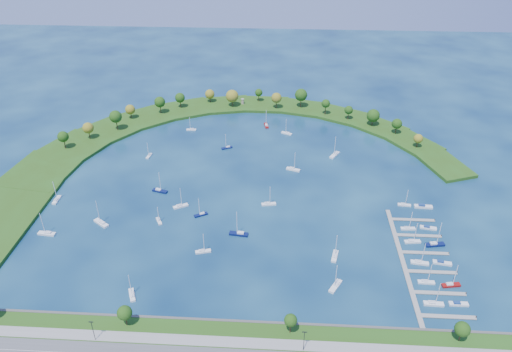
# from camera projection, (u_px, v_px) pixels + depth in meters

# --- Properties ---
(ground) EXTENTS (700.00, 700.00, 0.00)m
(ground) POSITION_uv_depth(u_px,v_px,m) (247.00, 186.00, 281.31)
(ground) COLOR #071D40
(ground) RESTS_ON ground
(breakwater) EXTENTS (286.74, 247.64, 2.00)m
(breakwater) POSITION_uv_depth(u_px,v_px,m) (184.00, 144.00, 324.49)
(breakwater) COLOR #2B4A13
(breakwater) RESTS_ON ground
(breakwater_trees) EXTENTS (238.11, 93.10, 14.90)m
(breakwater_trees) POSITION_uv_depth(u_px,v_px,m) (239.00, 107.00, 353.13)
(breakwater_trees) COLOR #382314
(breakwater_trees) RESTS_ON breakwater
(harbor_tower) EXTENTS (2.60, 2.60, 4.29)m
(harbor_tower) POSITION_uv_depth(u_px,v_px,m) (243.00, 101.00, 378.02)
(harbor_tower) COLOR gray
(harbor_tower) RESTS_ON breakwater
(dock_system) EXTENTS (24.28, 82.00, 1.60)m
(dock_system) POSITION_uv_depth(u_px,v_px,m) (418.00, 262.00, 225.03)
(dock_system) COLOR gray
(dock_system) RESTS_ON ground
(moored_boat_0) EXTENTS (5.00, 8.05, 11.48)m
(moored_boat_0) POSITION_uv_depth(u_px,v_px,m) (132.00, 295.00, 206.52)
(moored_boat_0) COLOR white
(moored_boat_0) RESTS_ON ground
(moored_boat_1) EXTENTS (9.85, 3.89, 14.10)m
(moored_boat_1) POSITION_uv_depth(u_px,v_px,m) (239.00, 233.00, 242.09)
(moored_boat_1) COLOR #0A1444
(moored_boat_1) RESTS_ON ground
(moored_boat_2) EXTENTS (9.00, 5.13, 12.77)m
(moored_boat_2) POSITION_uv_depth(u_px,v_px,m) (293.00, 169.00, 296.13)
(moored_boat_2) COLOR white
(moored_boat_2) RESTS_ON ground
(moored_boat_3) EXTENTS (9.17, 3.39, 13.18)m
(moored_boat_3) POSITION_uv_depth(u_px,v_px,m) (47.00, 233.00, 242.37)
(moored_boat_3) COLOR white
(moored_boat_3) RESTS_ON ground
(moored_boat_4) EXTENTS (4.69, 6.72, 9.72)m
(moored_boat_4) POSITION_uv_depth(u_px,v_px,m) (159.00, 220.00, 251.55)
(moored_boat_4) COLOR white
(moored_boat_4) RESTS_ON ground
(moored_boat_5) EXTENTS (6.71, 9.00, 13.18)m
(moored_boat_5) POSITION_uv_depth(u_px,v_px,m) (336.00, 285.00, 211.08)
(moored_boat_5) COLOR white
(moored_boat_5) RESTS_ON ground
(moored_boat_6) EXTENTS (8.29, 3.61, 11.79)m
(moored_boat_6) POSITION_uv_depth(u_px,v_px,m) (269.00, 203.00, 264.56)
(moored_boat_6) COLOR white
(moored_boat_6) RESTS_ON ground
(moored_boat_7) EXTENTS (7.47, 5.46, 10.89)m
(moored_boat_7) POSITION_uv_depth(u_px,v_px,m) (201.00, 214.00, 256.21)
(moored_boat_7) COLOR #0A1444
(moored_boat_7) RESTS_ON ground
(moored_boat_8) EXTENTS (2.33, 8.28, 12.16)m
(moored_boat_8) POSITION_uv_depth(u_px,v_px,m) (57.00, 199.00, 267.88)
(moored_boat_8) COLOR white
(moored_boat_8) RESTS_ON ground
(moored_boat_9) EXTENTS (4.23, 8.85, 12.55)m
(moored_boat_9) POSITION_uv_depth(u_px,v_px,m) (335.00, 256.00, 227.80)
(moored_boat_9) COLOR white
(moored_boat_9) RESTS_ON ground
(moored_boat_10) EXTENTS (8.07, 5.50, 11.63)m
(moored_boat_10) POSITION_uv_depth(u_px,v_px,m) (287.00, 133.00, 338.36)
(moored_boat_10) COLOR white
(moored_boat_10) RESTS_ON ground
(moored_boat_11) EXTENTS (7.00, 2.25, 10.17)m
(moored_boat_11) POSITION_uv_depth(u_px,v_px,m) (191.00, 129.00, 343.43)
(moored_boat_11) COLOR white
(moored_boat_11) RESTS_ON ground
(moored_boat_12) EXTENTS (8.36, 6.02, 12.16)m
(moored_boat_12) POSITION_uv_depth(u_px,v_px,m) (180.00, 206.00, 262.74)
(moored_boat_12) COLOR white
(moored_boat_12) RESTS_ON ground
(moored_boat_13) EXTENTS (3.91, 8.66, 12.30)m
(moored_boat_13) POSITION_uv_depth(u_px,v_px,m) (266.00, 125.00, 349.03)
(moored_boat_13) COLOR maroon
(moored_boat_13) RESTS_ON ground
(moored_boat_14) EXTENTS (9.25, 4.74, 13.10)m
(moored_boat_14) POSITION_uv_depth(u_px,v_px,m) (160.00, 190.00, 275.68)
(moored_boat_14) COLOR #0A1444
(moored_boat_14) RESTS_ON ground
(moored_boat_15) EXTENTS (7.46, 5.10, 10.76)m
(moored_boat_15) POSITION_uv_depth(u_px,v_px,m) (227.00, 147.00, 320.23)
(moored_boat_15) COLOR #0A1444
(moored_boat_15) RESTS_ON ground
(moored_boat_16) EXTENTS (9.42, 7.94, 14.26)m
(moored_boat_16) POSITION_uv_depth(u_px,v_px,m) (101.00, 223.00, 249.65)
(moored_boat_16) COLOR white
(moored_boat_16) RESTS_ON ground
(moored_boat_17) EXTENTS (7.35, 9.68, 14.23)m
(moored_boat_17) POSITION_uv_depth(u_px,v_px,m) (335.00, 154.00, 311.67)
(moored_boat_17) COLOR white
(moored_boat_17) RESTS_ON ground
(moored_boat_18) EXTENTS (7.78, 3.95, 11.02)m
(moored_boat_18) POSITION_uv_depth(u_px,v_px,m) (203.00, 251.00, 230.86)
(moored_boat_18) COLOR white
(moored_boat_18) RESTS_ON ground
(moored_boat_19) EXTENTS (3.02, 7.16, 10.21)m
(moored_boat_19) POSITION_uv_depth(u_px,v_px,m) (149.00, 155.00, 310.78)
(moored_boat_19) COLOR white
(moored_boat_19) RESTS_ON ground
(docked_boat_0) EXTENTS (8.43, 2.69, 12.26)m
(docked_boat_0) POSITION_uv_depth(u_px,v_px,m) (434.00, 303.00, 202.28)
(docked_boat_0) COLOR white
(docked_boat_0) RESTS_ON ground
(docked_boat_1) EXTENTS (8.05, 2.31, 1.64)m
(docked_boat_1) POSITION_uv_depth(u_px,v_px,m) (458.00, 304.00, 202.40)
(docked_boat_1) COLOR white
(docked_boat_1) RESTS_ON ground
(docked_boat_2) EXTENTS (7.46, 2.31, 10.88)m
(docked_boat_2) POSITION_uv_depth(u_px,v_px,m) (426.00, 282.00, 213.22)
(docked_boat_2) COLOR white
(docked_boat_2) RESTS_ON ground
(docked_boat_3) EXTENTS (8.50, 3.67, 12.10)m
(docked_boat_3) POSITION_uv_depth(u_px,v_px,m) (451.00, 284.00, 211.63)
(docked_boat_3) COLOR maroon
(docked_boat_3) RESTS_ON ground
(docked_boat_4) EXTENTS (8.47, 3.42, 12.10)m
(docked_boat_4) POSITION_uv_depth(u_px,v_px,m) (420.00, 262.00, 223.98)
(docked_boat_4) COLOR white
(docked_boat_4) RESTS_ON ground
(docked_boat_5) EXTENTS (8.78, 3.77, 1.73)m
(docked_boat_5) POSITION_uv_depth(u_px,v_px,m) (442.00, 263.00, 224.07)
(docked_boat_5) COLOR white
(docked_boat_5) RESTS_ON ground
(docked_boat_6) EXTENTS (8.20, 3.19, 11.75)m
(docked_boat_6) POSITION_uv_depth(u_px,v_px,m) (412.00, 241.00, 237.11)
(docked_boat_6) COLOR white
(docked_boat_6) RESTS_ON ground
(docked_boat_7) EXTENTS (9.73, 4.16, 13.85)m
(docked_boat_7) POSITION_uv_depth(u_px,v_px,m) (435.00, 244.00, 235.07)
(docked_boat_7) COLOR #0A1444
(docked_boat_7) RESTS_ON ground
(docked_boat_8) EXTENTS (7.51, 2.46, 10.89)m
(docked_boat_8) POSITION_uv_depth(u_px,v_px,m) (408.00, 228.00, 246.04)
(docked_boat_8) COLOR white
(docked_boat_8) RESTS_ON ground
(docked_boat_9) EXTENTS (8.56, 3.69, 1.69)m
(docked_boat_9) POSITION_uv_depth(u_px,v_px,m) (428.00, 228.00, 246.61)
(docked_boat_9) COLOR white
(docked_boat_9) RESTS_ON ground
(docked_boat_10) EXTENTS (7.25, 2.72, 10.40)m
(docked_boat_10) POSITION_uv_depth(u_px,v_px,m) (404.00, 204.00, 263.98)
(docked_boat_10) COLOR white
(docked_boat_10) RESTS_ON ground
(docked_boat_11) EXTENTS (9.87, 3.23, 1.99)m
(docked_boat_11) POSITION_uv_depth(u_px,v_px,m) (423.00, 206.00, 262.49)
(docked_boat_11) COLOR white
(docked_boat_11) RESTS_ON ground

